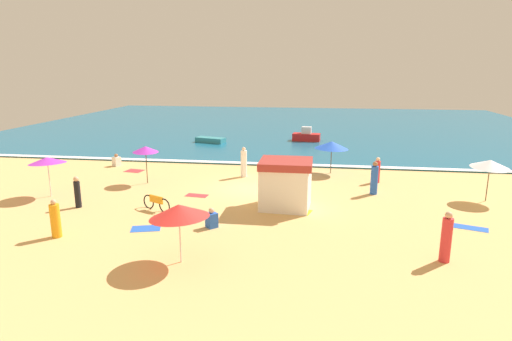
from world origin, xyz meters
TOP-DOWN VIEW (x-y plane):
  - ground_plane at (0.00, 0.00)m, footprint 60.00×60.00m
  - ocean_water at (0.00, 28.00)m, footprint 60.00×44.00m
  - wave_breaker_foam at (0.00, 6.30)m, footprint 57.00×0.70m
  - lifeguard_cabana at (2.39, -3.05)m, footprint 2.53×2.27m
  - beach_umbrella_0 at (4.76, 4.49)m, footprint 2.23×2.22m
  - beach_umbrella_1 at (-6.20, 0.33)m, footprint 2.14×2.14m
  - beach_umbrella_2 at (-10.30, -3.01)m, footprint 2.70×2.70m
  - beach_umbrella_3 at (-0.81, -9.77)m, footprint 2.92×2.91m
  - beach_umbrella_4 at (12.64, -0.45)m, footprint 2.47×2.49m
  - parked_bicycle at (-3.80, -4.40)m, footprint 1.66×0.85m
  - beachgoer_1 at (-0.56, -6.26)m, footprint 0.60×0.60m
  - beachgoer_2 at (-7.81, -4.54)m, footprint 0.40×0.40m
  - beachgoer_3 at (8.53, -8.33)m, footprint 0.42×0.42m
  - beachgoer_4 at (6.99, -0.01)m, footprint 0.44×0.44m
  - beachgoer_5 at (-6.60, -8.25)m, footprint 0.49×0.49m
  - beachgoer_6 at (7.47, 2.54)m, footprint 0.45×0.45m
  - beachgoer_7 at (-0.73, 2.74)m, footprint 0.42×0.42m
  - beachgoer_8 at (-10.16, 4.45)m, footprint 0.63×0.63m
  - beach_towel_0 at (10.58, -4.68)m, footprint 1.54×1.04m
  - beach_towel_1 at (-8.30, 3.18)m, footprint 1.29×1.09m
  - beach_towel_2 at (3.04, -3.58)m, footprint 1.43×1.16m
  - beach_towel_3 at (-2.54, -1.73)m, footprint 1.26×0.76m
  - beach_towel_4 at (-3.35, -6.83)m, footprint 1.41×1.09m
  - small_boat_0 at (-5.88, 14.37)m, footprint 2.89×1.76m
  - small_boat_1 at (2.75, 16.54)m, footprint 2.60×1.32m

SIDE VIEW (x-z plane):
  - ground_plane at x=0.00m, z-range 0.00..0.00m
  - beach_towel_0 at x=10.58m, z-range 0.00..0.01m
  - beach_towel_1 at x=-8.30m, z-range 0.00..0.01m
  - beach_towel_2 at x=3.04m, z-range 0.00..0.01m
  - beach_towel_3 at x=-2.54m, z-range 0.00..0.01m
  - beach_towel_4 at x=-3.35m, z-range 0.00..0.01m
  - ocean_water at x=0.00m, z-range 0.00..0.10m
  - wave_breaker_foam at x=0.00m, z-range 0.10..0.11m
  - small_boat_0 at x=-5.88m, z-range 0.10..0.55m
  - beachgoer_8 at x=-10.16m, z-range -0.07..0.81m
  - beachgoer_1 at x=-0.56m, z-range -0.07..0.82m
  - parked_bicycle at x=-3.80m, z-range 0.00..0.76m
  - small_boat_1 at x=2.75m, z-range -0.11..1.20m
  - beachgoer_6 at x=7.47m, z-range -0.04..1.51m
  - beachgoer_5 at x=-6.60m, z-range -0.07..1.54m
  - beachgoer_2 at x=-7.81m, z-range -0.02..1.57m
  - beachgoer_4 at x=6.99m, z-range -0.06..1.77m
  - beachgoer_3 at x=8.53m, z-range -0.06..1.83m
  - beachgoer_7 at x=-0.73m, z-range -0.07..1.85m
  - lifeguard_cabana at x=2.39m, z-range 0.02..2.43m
  - beach_umbrella_0 at x=4.76m, z-range 0.81..2.95m
  - beach_umbrella_3 at x=-0.81m, z-range 0.81..3.04m
  - beach_umbrella_4 at x=12.64m, z-range 0.86..3.10m
  - beach_umbrella_2 at x=-10.30m, z-range 0.88..3.11m
  - beach_umbrella_1 at x=-6.20m, z-range 0.93..3.22m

